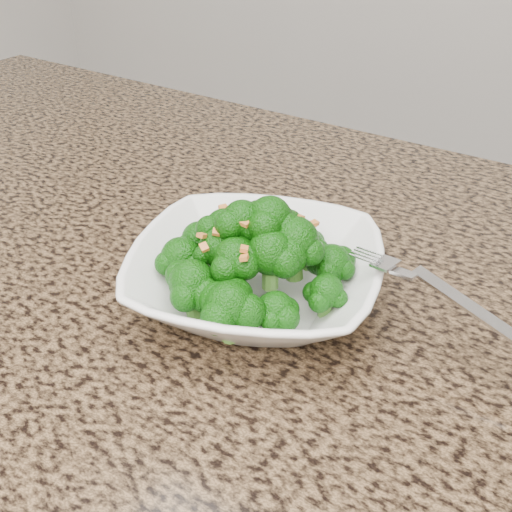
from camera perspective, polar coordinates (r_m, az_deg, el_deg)
The scene contains 5 objects.
granite_counter at distance 0.60m, azimuth -9.33°, elevation -6.35°, with size 1.64×1.04×0.03m, color brown.
bowl at distance 0.58m, azimuth 0.00°, elevation -1.84°, with size 0.23×0.23×0.06m, color white.
broccoli_pile at distance 0.55m, azimuth 0.00°, elevation 3.63°, with size 0.20×0.20×0.07m, color #105409, non-canonical shape.
garlic_topping at distance 0.53m, azimuth 0.00°, elevation 7.26°, with size 0.12×0.12×0.01m, color orange, non-canonical shape.
fork at distance 0.54m, azimuth 13.37°, elevation -1.66°, with size 0.18×0.03×0.01m, color silver, non-canonical shape.
Camera 1 is at (0.34, -0.03, 1.25)m, focal length 45.00 mm.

